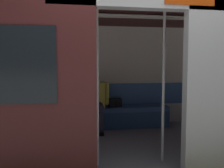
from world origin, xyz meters
TOP-DOWN VIEW (x-y plane):
  - train_car at (0.07, -1.20)m, footprint 6.40×2.73m
  - bench_seat at (0.00, -2.22)m, footprint 2.41×0.44m
  - person_seated at (0.30, -2.17)m, footprint 0.55×0.69m
  - handbag at (-0.11, -2.25)m, footprint 0.26×0.15m
  - book at (0.63, -2.31)m, footprint 0.18×0.24m
  - grab_pole_door at (0.44, -0.45)m, footprint 0.04×0.04m
  - grab_pole_far at (-0.44, -0.47)m, footprint 0.04×0.04m

SIDE VIEW (x-z plane):
  - bench_seat at x=0.00m, z-range 0.12..0.55m
  - book at x=0.63m, z-range 0.43..0.46m
  - handbag at x=-0.11m, z-range 0.43..0.60m
  - person_seated at x=0.30m, z-range 0.08..1.24m
  - grab_pole_door at x=0.44m, z-range 0.00..2.06m
  - grab_pole_far at x=-0.44m, z-range 0.00..2.06m
  - train_car at x=0.07m, z-range 0.36..2.56m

